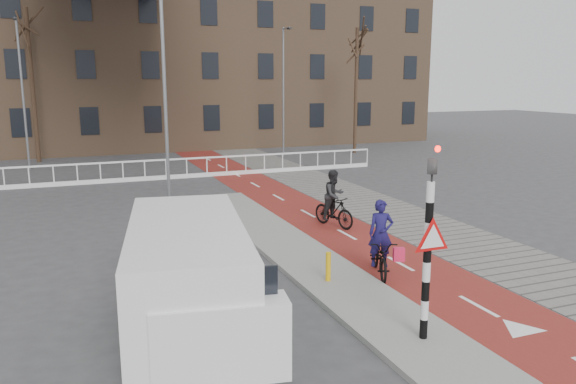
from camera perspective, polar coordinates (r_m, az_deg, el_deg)
name	(u,v)px	position (r m, az deg, el deg)	size (l,w,h in m)	color
ground	(392,300)	(12.67, 10.52, -10.71)	(120.00, 120.00, 0.00)	#38383A
bike_lane	(287,202)	(21.89, -0.06, -1.07)	(2.50, 60.00, 0.01)	maroon
sidewalk	(351,197)	(23.05, 6.43, -0.51)	(3.00, 60.00, 0.01)	slate
curb_island	(293,250)	(15.70, 0.54, -5.89)	(1.80, 16.00, 0.12)	gray
traffic_signal	(429,239)	(10.12, 14.12, -4.62)	(0.80, 0.80, 3.68)	black
bollard	(328,267)	(13.14, 4.11, -7.56)	(0.12, 0.12, 0.68)	#EEB20D
cyclist_near	(380,250)	(13.89, 9.37, -5.87)	(1.23, 1.90, 1.88)	black
cyclist_far	(334,203)	(18.19, 4.68, -1.16)	(1.01, 1.79, 1.87)	black
van	(188,278)	(10.57, -10.15, -8.60)	(2.83, 5.30, 2.17)	white
railing	(101,177)	(27.27, -18.49, 1.47)	(28.00, 0.10, 0.99)	silver
townhouse_row	(110,34)	(42.13, -17.63, 15.07)	(46.00, 10.00, 15.90)	#7F6047
tree_mid	(33,87)	(35.46, -24.52, 9.72)	(0.24, 0.24, 8.64)	black
tree_right	(356,91)	(36.83, 6.91, 10.11)	(0.21, 0.21, 7.92)	black
streetlight_near	(165,95)	(20.20, -12.40, 9.61)	(0.12, 0.12, 8.38)	slate
streetlight_left	(23,96)	(32.52, -25.32, 8.83)	(0.12, 0.12, 7.78)	slate
streetlight_right	(283,93)	(35.26, -0.48, 10.05)	(0.12, 0.12, 7.82)	slate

